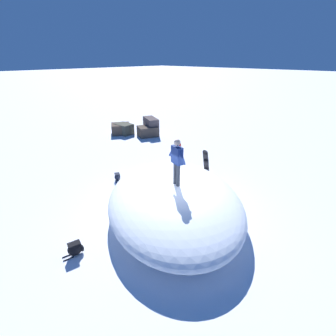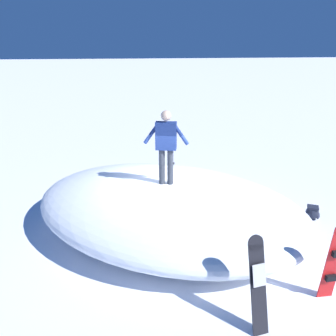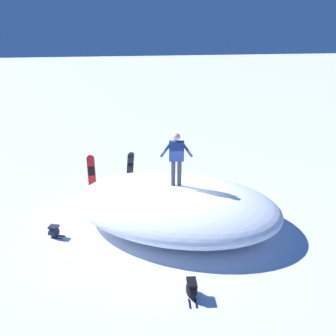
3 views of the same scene
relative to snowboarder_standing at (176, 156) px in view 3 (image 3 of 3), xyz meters
name	(u,v)px [view 3 (image 3 of 3)]	position (x,y,z in m)	size (l,w,h in m)	color
ground	(176,223)	(-0.17, 0.05, -2.32)	(240.00, 240.00, 0.00)	white
snow_mound	(175,204)	(-0.07, 0.04, -1.67)	(6.92, 4.92, 1.30)	white
snowboarder_standing	(176,156)	(0.00, 0.00, 0.00)	(0.38, 1.03, 1.75)	#333842
snowboard_primary_upright	(130,169)	(3.23, 0.92, -1.49)	(0.49, 0.33, 1.61)	black
snowboard_secondary_upright	(92,175)	(2.93, 2.49, -1.46)	(0.20, 0.30, 1.66)	red
backpack_near	(54,231)	(0.09, 3.97, -2.12)	(0.44, 0.54, 0.39)	#1E2333
backpack_far	(192,288)	(-3.73, 0.83, -2.09)	(0.68, 0.37, 0.46)	black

